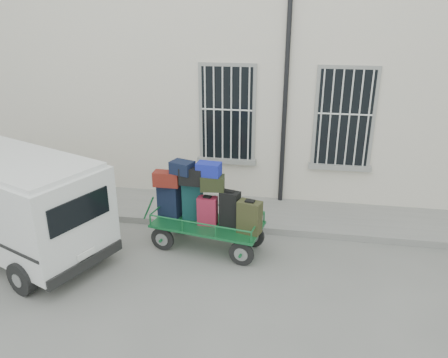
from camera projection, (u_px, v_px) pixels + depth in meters
name	position (u px, v px, depth m)	size (l,w,h in m)	color
ground	(222.00, 265.00, 8.37)	(80.00, 80.00, 0.00)	slate
building	(256.00, 68.00, 12.32)	(24.00, 5.15, 6.00)	beige
sidewalk	(238.00, 212.00, 10.36)	(24.00, 1.70, 0.15)	gray
luggage_cart	(204.00, 205.00, 8.65)	(2.61, 1.35, 1.84)	black
van	(12.00, 199.00, 8.42)	(4.33, 3.09, 2.03)	silver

